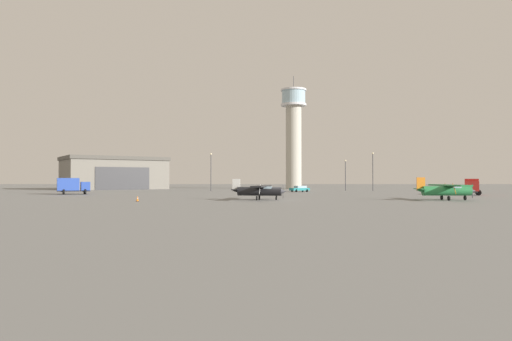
{
  "coord_description": "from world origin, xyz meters",
  "views": [
    {
      "loc": [
        -3.24,
        -62.44,
        2.86
      ],
      "look_at": [
        -3.57,
        21.77,
        4.46
      ],
      "focal_mm": 32.01,
      "sensor_mm": 36.0,
      "label": 1
    }
  ],
  "objects_px": {
    "truck_box_blue": "(74,185)",
    "traffic_cone_near_left": "(139,199)",
    "light_post_west": "(213,169)",
    "light_post_east": "(375,168)",
    "airplane_black": "(261,190)",
    "control_tower": "(295,131)",
    "light_post_north": "(347,172)",
    "airplane_green": "(448,190)",
    "car_teal": "(302,189)",
    "truck_box_red": "(474,186)"
  },
  "relations": [
    {
      "from": "light_post_west",
      "to": "light_post_north",
      "type": "height_order",
      "value": "light_post_west"
    },
    {
      "from": "truck_box_blue",
      "to": "light_post_east",
      "type": "bearing_deg",
      "value": -3.54
    },
    {
      "from": "airplane_green",
      "to": "light_post_north",
      "type": "distance_m",
      "value": 52.39
    },
    {
      "from": "truck_box_blue",
      "to": "truck_box_red",
      "type": "xyz_separation_m",
      "value": [
        73.67,
        -3.26,
        -0.04
      ]
    },
    {
      "from": "airplane_green",
      "to": "light_post_east",
      "type": "height_order",
      "value": "light_post_east"
    },
    {
      "from": "control_tower",
      "to": "light_post_north",
      "type": "relative_size",
      "value": 4.34
    },
    {
      "from": "traffic_cone_near_left",
      "to": "airplane_green",
      "type": "bearing_deg",
      "value": 4.79
    },
    {
      "from": "truck_box_red",
      "to": "light_post_east",
      "type": "height_order",
      "value": "light_post_east"
    },
    {
      "from": "airplane_green",
      "to": "light_post_north",
      "type": "relative_size",
      "value": 1.35
    },
    {
      "from": "truck_box_blue",
      "to": "traffic_cone_near_left",
      "type": "xyz_separation_m",
      "value": [
        19.37,
        -27.21,
        -1.32
      ]
    },
    {
      "from": "light_post_west",
      "to": "airplane_green",
      "type": "bearing_deg",
      "value": -52.41
    },
    {
      "from": "truck_box_red",
      "to": "light_post_west",
      "type": "distance_m",
      "value": 56.97
    },
    {
      "from": "truck_box_blue",
      "to": "truck_box_red",
      "type": "bearing_deg",
      "value": -27.54
    },
    {
      "from": "traffic_cone_near_left",
      "to": "light_post_west",
      "type": "bearing_deg",
      "value": 85.11
    },
    {
      "from": "light_post_west",
      "to": "light_post_east",
      "type": "xyz_separation_m",
      "value": [
        39.23,
        0.86,
        0.12
      ]
    },
    {
      "from": "control_tower",
      "to": "traffic_cone_near_left",
      "type": "height_order",
      "value": "control_tower"
    },
    {
      "from": "car_teal",
      "to": "airplane_black",
      "type": "bearing_deg",
      "value": 48.43
    },
    {
      "from": "car_teal",
      "to": "traffic_cone_near_left",
      "type": "bearing_deg",
      "value": 32.14
    },
    {
      "from": "control_tower",
      "to": "airplane_green",
      "type": "relative_size",
      "value": 3.21
    },
    {
      "from": "airplane_black",
      "to": "light_post_west",
      "type": "relative_size",
      "value": 1.08
    },
    {
      "from": "traffic_cone_near_left",
      "to": "truck_box_blue",
      "type": "bearing_deg",
      "value": 125.44
    },
    {
      "from": "light_post_north",
      "to": "traffic_cone_near_left",
      "type": "distance_m",
      "value": 67.31
    },
    {
      "from": "airplane_black",
      "to": "light_post_east",
      "type": "height_order",
      "value": "light_post_east"
    },
    {
      "from": "truck_box_blue",
      "to": "traffic_cone_near_left",
      "type": "height_order",
      "value": "truck_box_blue"
    },
    {
      "from": "truck_box_red",
      "to": "traffic_cone_near_left",
      "type": "height_order",
      "value": "truck_box_red"
    },
    {
      "from": "control_tower",
      "to": "airplane_black",
      "type": "xyz_separation_m",
      "value": [
        -10.77,
        -72.09,
        -15.71
      ]
    },
    {
      "from": "airplane_black",
      "to": "traffic_cone_near_left",
      "type": "distance_m",
      "value": 16.23
    },
    {
      "from": "truck_box_blue",
      "to": "traffic_cone_near_left",
      "type": "distance_m",
      "value": 33.43
    },
    {
      "from": "airplane_green",
      "to": "light_post_west",
      "type": "xyz_separation_m",
      "value": [
        -36.7,
        47.68,
        3.96
      ]
    },
    {
      "from": "light_post_east",
      "to": "light_post_north",
      "type": "bearing_deg",
      "value": 148.5
    },
    {
      "from": "car_teal",
      "to": "light_post_west",
      "type": "bearing_deg",
      "value": -47.17
    },
    {
      "from": "airplane_green",
      "to": "traffic_cone_near_left",
      "type": "relative_size",
      "value": 14.36
    },
    {
      "from": "truck_box_red",
      "to": "light_post_east",
      "type": "xyz_separation_m",
      "value": [
        -10.7,
        28.03,
        3.9
      ]
    },
    {
      "from": "light_post_west",
      "to": "traffic_cone_near_left",
      "type": "bearing_deg",
      "value": -94.89
    },
    {
      "from": "airplane_black",
      "to": "car_teal",
      "type": "relative_size",
      "value": 2.09
    },
    {
      "from": "airplane_black",
      "to": "airplane_green",
      "type": "distance_m",
      "value": 25.47
    },
    {
      "from": "light_post_west",
      "to": "light_post_north",
      "type": "relative_size",
      "value": 1.18
    },
    {
      "from": "truck_box_blue",
      "to": "light_post_east",
      "type": "height_order",
      "value": "light_post_east"
    },
    {
      "from": "airplane_black",
      "to": "traffic_cone_near_left",
      "type": "height_order",
      "value": "airplane_black"
    },
    {
      "from": "airplane_green",
      "to": "light_post_east",
      "type": "xyz_separation_m",
      "value": [
        2.53,
        48.54,
        4.08
      ]
    },
    {
      "from": "airplane_black",
      "to": "light_post_east",
      "type": "bearing_deg",
      "value": 69.33
    },
    {
      "from": "truck_box_red",
      "to": "airplane_green",
      "type": "bearing_deg",
      "value": -8.45
    },
    {
      "from": "control_tower",
      "to": "truck_box_red",
      "type": "distance_m",
      "value": 61.37
    },
    {
      "from": "truck_box_red",
      "to": "traffic_cone_near_left",
      "type": "bearing_deg",
      "value": -41.83
    },
    {
      "from": "airplane_black",
      "to": "light_post_west",
      "type": "height_order",
      "value": "light_post_west"
    },
    {
      "from": "light_post_east",
      "to": "light_post_north",
      "type": "xyz_separation_m",
      "value": [
        -5.94,
        3.64,
        -0.86
      ]
    },
    {
      "from": "light_post_north",
      "to": "traffic_cone_near_left",
      "type": "relative_size",
      "value": 10.62
    },
    {
      "from": "light_post_north",
      "to": "control_tower",
      "type": "bearing_deg",
      "value": 118.48
    },
    {
      "from": "light_post_east",
      "to": "light_post_north",
      "type": "distance_m",
      "value": 7.02
    },
    {
      "from": "control_tower",
      "to": "airplane_green",
      "type": "xyz_separation_m",
      "value": [
        14.68,
        -72.95,
        -15.61
      ]
    }
  ]
}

